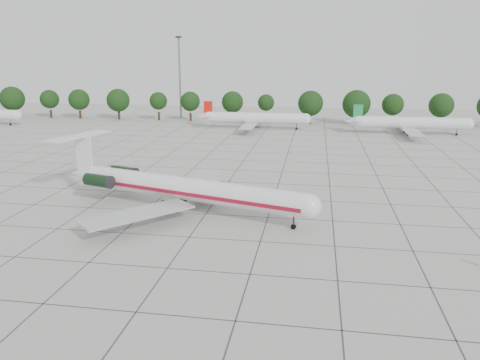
{
  "coord_description": "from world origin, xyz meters",
  "views": [
    {
      "loc": [
        13.45,
        -55.3,
        19.7
      ],
      "look_at": [
        3.72,
        4.48,
        3.5
      ],
      "focal_mm": 35.0,
      "sensor_mm": 36.0,
      "label": 1
    }
  ],
  "objects": [
    {
      "name": "main_airliner",
      "position": [
        -4.13,
        1.05,
        3.11
      ],
      "size": [
        36.92,
        28.31,
        8.82
      ],
      "rotation": [
        0.0,
        0.0,
        -0.29
      ],
      "color": "silver",
      "rests_on": "ground"
    },
    {
      "name": "bg_airliner_d",
      "position": [
        37.38,
        69.34,
        2.91
      ],
      "size": [
        28.24,
        27.2,
        7.4
      ],
      "color": "silver",
      "rests_on": "ground"
    },
    {
      "name": "ground",
      "position": [
        0.0,
        0.0,
        0.0
      ],
      "size": [
        260.0,
        260.0,
        0.0
      ],
      "primitive_type": "plane",
      "color": "#B0B0A8",
      "rests_on": "ground"
    },
    {
      "name": "tree_line",
      "position": [
        -11.68,
        85.0,
        5.98
      ],
      "size": [
        249.86,
        8.44,
        10.22
      ],
      "color": "#332114",
      "rests_on": "ground"
    },
    {
      "name": "apron_joints",
      "position": [
        0.0,
        15.0,
        0.01
      ],
      "size": [
        170.0,
        170.0,
        0.02
      ],
      "primitive_type": "cube",
      "color": "#383838",
      "rests_on": "ground"
    },
    {
      "name": "floodlight_mast",
      "position": [
        -30.0,
        92.0,
        14.28
      ],
      "size": [
        1.6,
        1.6,
        25.45
      ],
      "color": "slate",
      "rests_on": "ground"
    },
    {
      "name": "bg_airliner_c",
      "position": [
        -3.09,
        72.32,
        2.91
      ],
      "size": [
        28.24,
        27.2,
        7.4
      ],
      "color": "silver",
      "rests_on": "ground"
    }
  ]
}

